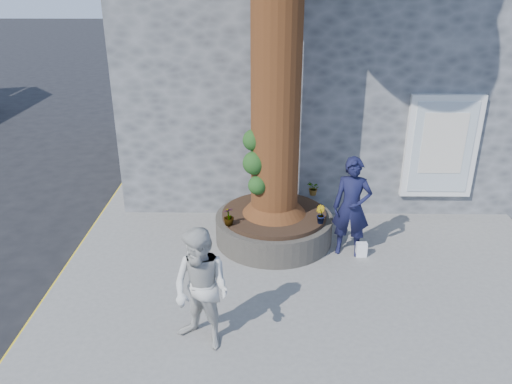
{
  "coord_description": "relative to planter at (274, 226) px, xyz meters",
  "views": [
    {
      "loc": [
        0.56,
        -6.81,
        4.97
      ],
      "look_at": [
        0.45,
        1.77,
        1.25
      ],
      "focal_mm": 35.0,
      "sensor_mm": 36.0,
      "label": 1
    }
  ],
  "objects": [
    {
      "name": "shopping_bag",
      "position": [
        1.63,
        -0.64,
        -0.15
      ],
      "size": [
        0.2,
        0.12,
        0.28
      ],
      "primitive_type": "cube",
      "rotation": [
        0.0,
        0.0,
        0.02
      ],
      "color": "white",
      "rests_on": "pavement"
    },
    {
      "name": "ground",
      "position": [
        -0.8,
        -2.0,
        -0.41
      ],
      "size": [
        120.0,
        120.0,
        0.0
      ],
      "primitive_type": "plane",
      "color": "black",
      "rests_on": "ground"
    },
    {
      "name": "plant_b",
      "position": [
        0.85,
        -0.44,
        0.48
      ],
      "size": [
        0.25,
        0.25,
        0.34
      ],
      "primitive_type": "imported",
      "rotation": [
        0.0,
        0.0,
        2.06
      ],
      "color": "gray",
      "rests_on": "planter"
    },
    {
      "name": "plant_c",
      "position": [
        -0.85,
        -0.55,
        0.48
      ],
      "size": [
        0.27,
        0.27,
        0.35
      ],
      "primitive_type": "imported",
      "rotation": [
        0.0,
        0.0,
        3.64
      ],
      "color": "gray",
      "rests_on": "planter"
    },
    {
      "name": "plant_a",
      "position": [
        -0.13,
        0.85,
        0.5
      ],
      "size": [
        0.25,
        0.24,
        0.39
      ],
      "primitive_type": "imported",
      "rotation": [
        0.0,
        0.0,
        0.7
      ],
      "color": "gray",
      "rests_on": "planter"
    },
    {
      "name": "yellow_line",
      "position": [
        -3.85,
        -1.0,
        -0.41
      ],
      "size": [
        0.1,
        30.0,
        0.01
      ],
      "primitive_type": "cube",
      "color": "yellow",
      "rests_on": "ground"
    },
    {
      "name": "pavement",
      "position": [
        0.7,
        -1.0,
        -0.35
      ],
      "size": [
        9.0,
        8.0,
        0.12
      ],
      "primitive_type": "cube",
      "color": "slate",
      "rests_on": "ground"
    },
    {
      "name": "stone_shop",
      "position": [
        1.7,
        5.2,
        2.75
      ],
      "size": [
        10.3,
        8.3,
        6.3
      ],
      "color": "#4F5154",
      "rests_on": "ground"
    },
    {
      "name": "woman",
      "position": [
        -1.06,
        -3.1,
        0.62
      ],
      "size": [
        1.11,
        1.04,
        1.82
      ],
      "primitive_type": "imported",
      "rotation": [
        0.0,
        0.0,
        -0.54
      ],
      "color": "beige",
      "rests_on": "pavement"
    },
    {
      "name": "planter",
      "position": [
        0.0,
        0.0,
        0.0
      ],
      "size": [
        2.3,
        2.3,
        0.6
      ],
      "color": "black",
      "rests_on": "pavement"
    },
    {
      "name": "man",
      "position": [
        1.41,
        -0.51,
        0.66
      ],
      "size": [
        0.78,
        0.61,
        1.91
      ],
      "primitive_type": "imported",
      "rotation": [
        0.0,
        0.0,
        -0.23
      ],
      "color": "black",
      "rests_on": "pavement"
    },
    {
      "name": "plant_d",
      "position": [
        0.85,
        0.85,
        0.46
      ],
      "size": [
        0.34,
        0.36,
        0.3
      ],
      "primitive_type": "imported",
      "rotation": [
        0.0,
        0.0,
        5.19
      ],
      "color": "gray",
      "rests_on": "planter"
    }
  ]
}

